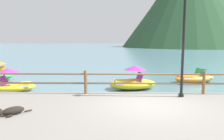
% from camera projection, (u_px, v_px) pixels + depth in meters
% --- Properties ---
extents(ground_plane, '(200.00, 200.00, 0.00)m').
position_uv_depth(ground_plane, '(121.00, 52.00, 47.24)').
color(ground_plane, slate).
extents(promenade_dock, '(28.00, 8.00, 0.40)m').
position_uv_depth(promenade_dock, '(163.00, 139.00, 5.40)').
color(promenade_dock, gray).
rests_on(promenade_dock, ground).
extents(dock_railing, '(23.92, 0.12, 0.95)m').
position_uv_depth(dock_railing, '(144.00, 80.00, 9.01)').
color(dock_railing, brown).
rests_on(dock_railing, promenade_dock).
extents(lamp_post, '(0.28, 0.28, 4.56)m').
position_uv_depth(lamp_post, '(184.00, 25.00, 8.27)').
color(lamp_post, black).
rests_on(lamp_post, promenade_dock).
extents(dog_resting, '(0.86, 0.75, 0.26)m').
position_uv_depth(dog_resting, '(11.00, 111.00, 6.50)').
color(dog_resting, black).
rests_on(dog_resting, promenade_dock).
extents(pedal_boat_0, '(2.46, 1.63, 1.18)m').
position_uv_depth(pedal_boat_0, '(11.00, 84.00, 11.18)').
color(pedal_boat_0, yellow).
rests_on(pedal_boat_0, ground).
extents(pedal_boat_1, '(2.63, 1.60, 1.25)m').
position_uv_depth(pedal_boat_1, '(133.00, 82.00, 11.69)').
color(pedal_boat_1, yellow).
rests_on(pedal_boat_1, ground).
extents(pedal_boat_3, '(2.80, 1.85, 0.84)m').
position_uv_depth(pedal_boat_3, '(194.00, 78.00, 13.53)').
color(pedal_boat_3, orange).
rests_on(pedal_boat_3, ground).
extents(cliff_headland, '(45.73, 45.73, 31.56)m').
position_uv_depth(cliff_headland, '(185.00, 4.00, 77.56)').
color(cliff_headland, '#284C2D').
rests_on(cliff_headland, ground).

